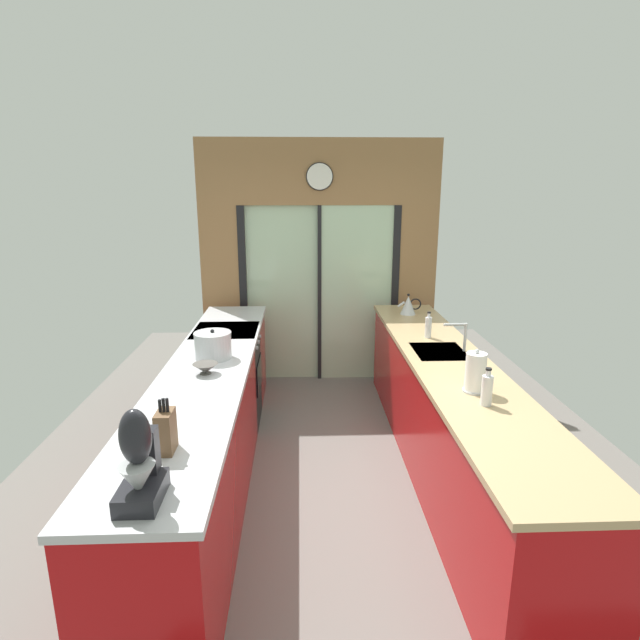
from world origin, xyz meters
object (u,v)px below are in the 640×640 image
Objects in this scene: kettle at (408,305)px; soap_bottle_near at (487,390)px; stand_mixer at (139,466)px; stock_pot at (213,345)px; soap_bottle_far at (428,327)px; knife_block at (166,431)px; oven_range at (228,377)px; paper_towel_roll at (475,373)px; mixing_bowl at (205,368)px.

kettle is 1.05× the size of soap_bottle_near.
kettle is at bearing 60.59° from stand_mixer.
soap_bottle_far is (1.78, 0.48, -0.00)m from stock_pot.
kettle is at bearing 57.05° from knife_block.
oven_range is 3.24× the size of stock_pot.
stock_pot is 0.99× the size of paper_towel_roll.
mixing_bowl is 0.63× the size of knife_block.
stock_pot is (-0.00, 1.43, -0.01)m from knife_block.
kettle is at bearing 89.84° from soap_bottle_far.
stock_pot is at bearing 90.00° from mixing_bowl.
soap_bottle_near is (1.78, 0.48, -0.01)m from knife_block.
soap_bottle_far is at bearing 15.01° from stock_pot.
mixing_bowl is 1.96m from soap_bottle_far.
knife_block is at bearing -122.95° from kettle.
stock_pot is (-0.00, 1.84, -0.06)m from stand_mixer.
kettle is 2.06m from paper_towel_roll.
paper_towel_roll is at bearing -12.36° from mixing_bowl.
soap_bottle_near reaches higher than soap_bottle_far.
knife_block is at bearing -90.00° from mixing_bowl.
knife_block is (0.02, -2.22, 0.57)m from oven_range.
stock_pot is (0.02, -0.79, 0.57)m from oven_range.
mixing_bowl is at bearing -89.07° from oven_range.
stand_mixer reaches higher than mixing_bowl.
stock_pot reaches higher than kettle.
mixing_bowl is at bearing 161.33° from soap_bottle_near.
oven_range is at bearing -163.65° from kettle.
kettle is 0.84m from soap_bottle_far.
mixing_bowl is 0.62× the size of paper_towel_roll.
stock_pot is 1.23× the size of soap_bottle_far.
knife_block is at bearing -90.00° from stock_pot.
soap_bottle_far is 1.21m from paper_towel_roll.
stand_mixer is (0.02, -2.63, 0.63)m from oven_range.
knife_block is at bearing -89.52° from oven_range.
soap_bottle_far is at bearing 52.48° from stand_mixer.
paper_towel_roll is (1.78, 0.69, 0.02)m from knife_block.
knife_block is 0.42m from stand_mixer.
mixing_bowl is 1.82m from paper_towel_roll.
stand_mixer is (-0.00, -0.41, 0.05)m from knife_block.
stand_mixer is (0.00, -1.49, 0.12)m from mixing_bowl.
mixing_bowl is 0.75× the size of soap_bottle_near.
mixing_bowl is at bearing 90.00° from stand_mixer.
stand_mixer reaches higher than oven_range.
soap_bottle_far is (0.00, 1.42, -0.00)m from soap_bottle_near.
knife_block reaches higher than stock_pot.
soap_bottle_far is (1.78, 1.91, -0.01)m from knife_block.
stand_mixer is at bearing -127.52° from soap_bottle_far.
mixing_bowl is (0.02, -1.14, 0.51)m from oven_range.
knife_block is 1.22× the size of soap_bottle_far.
oven_range is 2.57m from soap_bottle_near.
stand_mixer reaches higher than stock_pot.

